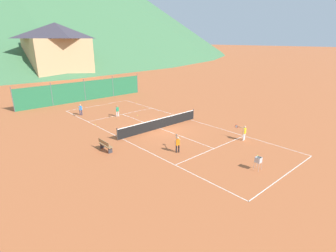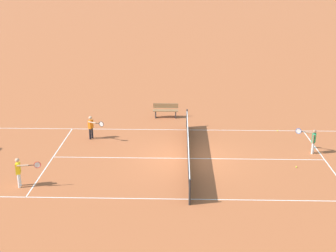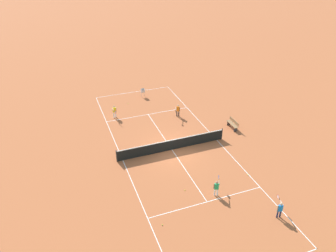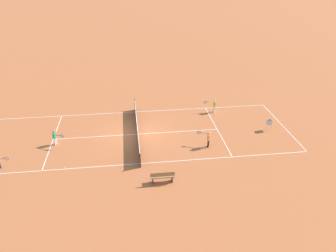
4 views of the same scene
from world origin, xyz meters
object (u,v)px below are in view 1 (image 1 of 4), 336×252
(player_far_baseline, at_px, (117,110))
(tennis_ball_service_box, at_px, (136,102))
(ball_hopper, at_px, (258,161))
(tennis_ball_near_corner, at_px, (95,125))
(player_far_service, at_px, (178,143))
(courtside_bench, at_px, (105,145))
(alpine_chalet, at_px, (58,49))
(tennis_net, at_px, (160,123))
(tennis_ball_by_net_right, at_px, (257,155))
(tennis_ball_mid_court, at_px, (138,115))
(player_near_baseline, at_px, (80,109))
(player_near_service, at_px, (244,132))
(tennis_ball_by_net_left, at_px, (143,107))

(player_far_baseline, xyz_separation_m, tennis_ball_service_box, (5.24, 3.94, -0.67))
(player_far_baseline, height_order, tennis_ball_service_box, player_far_baseline)
(ball_hopper, bearing_deg, tennis_ball_near_corner, 102.17)
(player_far_service, relative_size, ball_hopper, 1.39)
(player_far_service, distance_m, courtside_bench, 5.36)
(courtside_bench, relative_size, alpine_chalet, 0.12)
(tennis_net, bearing_deg, tennis_ball_by_net_right, -82.26)
(tennis_ball_mid_court, relative_size, tennis_ball_by_net_right, 1.00)
(player_far_service, distance_m, tennis_ball_mid_court, 10.48)
(player_near_baseline, bearing_deg, courtside_bench, -105.06)
(tennis_ball_near_corner, height_order, alpine_chalet, alpine_chalet)
(player_near_service, bearing_deg, tennis_ball_service_box, 85.86)
(courtside_bench, distance_m, alpine_chalet, 45.34)
(tennis_net, bearing_deg, tennis_ball_near_corner, 128.81)
(player_near_service, relative_size, player_near_baseline, 1.03)
(tennis_net, distance_m, alpine_chalet, 42.70)
(courtside_bench, bearing_deg, player_far_service, -44.50)
(tennis_ball_by_net_left, bearing_deg, tennis_ball_service_box, 70.60)
(tennis_net, relative_size, player_near_baseline, 7.59)
(tennis_net, bearing_deg, ball_hopper, -93.78)
(tennis_ball_service_box, height_order, tennis_ball_by_net_left, same)
(player_far_baseline, distance_m, ball_hopper, 16.40)
(ball_hopper, bearing_deg, player_far_service, 108.82)
(tennis_ball_by_net_left, height_order, courtside_bench, courtside_bench)
(tennis_ball_mid_court, distance_m, tennis_ball_service_box, 6.14)
(tennis_ball_by_net_right, bearing_deg, player_near_baseline, 104.66)
(tennis_net, bearing_deg, player_far_service, -116.83)
(player_far_service, xyz_separation_m, tennis_ball_near_corner, (-1.48, 9.98, -0.69))
(tennis_ball_service_box, height_order, courtside_bench, courtside_bench)
(player_far_service, distance_m, tennis_ball_by_net_right, 5.77)
(tennis_net, xyz_separation_m, player_near_service, (3.17, -6.89, 0.23))
(alpine_chalet, bearing_deg, tennis_ball_mid_court, -98.85)
(player_far_service, height_order, ball_hopper, player_far_service)
(tennis_ball_near_corner, relative_size, tennis_ball_by_net_right, 1.00)
(tennis_ball_mid_court, bearing_deg, alpine_chalet, 81.15)
(player_far_baseline, bearing_deg, tennis_ball_service_box, 36.95)
(player_far_baseline, relative_size, tennis_ball_service_box, 18.24)
(tennis_ball_near_corner, relative_size, alpine_chalet, 0.01)
(tennis_ball_by_net_left, bearing_deg, alpine_chalet, 84.62)
(tennis_net, xyz_separation_m, player_near_baseline, (-3.55, 9.12, 0.21))
(tennis_ball_by_net_left, bearing_deg, player_far_baseline, -163.88)
(tennis_ball_near_corner, height_order, tennis_ball_service_box, same)
(tennis_net, xyz_separation_m, alpine_chalet, (6.70, 41.84, 5.32))
(player_far_service, xyz_separation_m, alpine_chalet, (9.23, 46.84, 5.10))
(tennis_ball_near_corner, bearing_deg, tennis_ball_service_box, 30.60)
(player_far_service, distance_m, player_far_baseline, 11.13)
(player_far_baseline, distance_m, tennis_ball_near_corner, 3.38)
(player_far_service, height_order, player_near_baseline, player_far_service)
(tennis_ball_near_corner, xyz_separation_m, ball_hopper, (3.32, -15.38, 0.62))
(tennis_ball_service_box, xyz_separation_m, courtside_bench, (-10.73, -11.19, 0.42))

